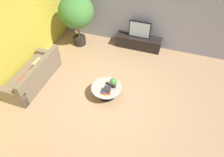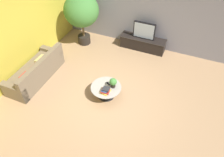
% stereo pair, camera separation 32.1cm
% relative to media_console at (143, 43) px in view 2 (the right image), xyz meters
% --- Properties ---
extents(ground_plane, '(24.00, 24.00, 0.00)m').
position_rel_media_console_xyz_m(ground_plane, '(-0.11, -2.94, -0.25)').
color(ground_plane, '#9E7A56').
extents(back_wall_stone, '(7.40, 0.12, 3.00)m').
position_rel_media_console_xyz_m(back_wall_stone, '(-0.11, 0.32, 1.25)').
color(back_wall_stone, gray).
rests_on(back_wall_stone, ground).
extents(side_wall_left, '(0.12, 7.40, 3.00)m').
position_rel_media_console_xyz_m(side_wall_left, '(-3.37, -2.74, 1.25)').
color(side_wall_left, gold).
rests_on(side_wall_left, ground).
extents(media_console, '(1.76, 0.50, 0.49)m').
position_rel_media_console_xyz_m(media_console, '(0.00, 0.00, 0.00)').
color(media_console, black).
rests_on(media_console, ground).
extents(television, '(0.82, 0.13, 0.65)m').
position_rel_media_console_xyz_m(television, '(-0.00, -0.00, 0.55)').
color(television, black).
rests_on(television, media_console).
extents(coffee_table, '(0.93, 0.93, 0.39)m').
position_rel_media_console_xyz_m(coffee_table, '(-0.29, -2.86, 0.02)').
color(coffee_table, black).
rests_on(coffee_table, ground).
extents(couch_by_wall, '(0.84, 2.20, 0.84)m').
position_rel_media_console_xyz_m(couch_by_wall, '(-2.74, -3.03, 0.04)').
color(couch_by_wall, brown).
rests_on(couch_by_wall, ground).
extents(potted_palm_tall, '(1.30, 1.30, 2.02)m').
position_rel_media_console_xyz_m(potted_palm_tall, '(-2.30, -0.53, 1.11)').
color(potted_palm_tall, black).
rests_on(potted_palm_tall, ground).
extents(potted_plant_tabletop, '(0.22, 0.22, 0.32)m').
position_rel_media_console_xyz_m(potted_plant_tabletop, '(-0.10, -2.76, 0.32)').
color(potted_plant_tabletop, black).
rests_on(potted_plant_tabletop, coffee_table).
extents(book_stack, '(0.27, 0.30, 0.15)m').
position_rel_media_console_xyz_m(book_stack, '(-0.22, -3.05, 0.20)').
color(book_stack, gold).
rests_on(book_stack, coffee_table).
extents(remote_black, '(0.16, 0.12, 0.02)m').
position_rel_media_console_xyz_m(remote_black, '(-0.29, -2.70, 0.14)').
color(remote_black, black).
rests_on(remote_black, coffee_table).
extents(remote_silver, '(0.08, 0.16, 0.02)m').
position_rel_media_console_xyz_m(remote_silver, '(-0.25, -2.54, 0.14)').
color(remote_silver, gray).
rests_on(remote_silver, coffee_table).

